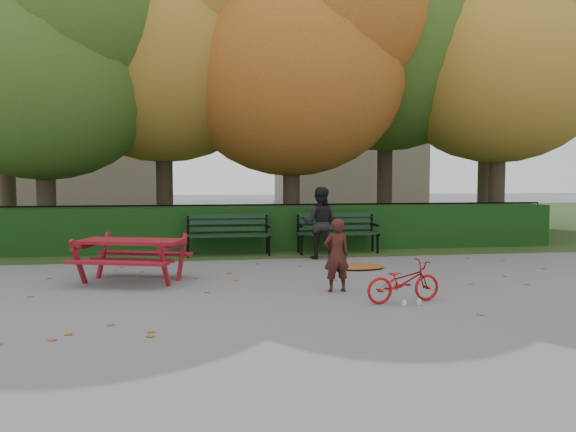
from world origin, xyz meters
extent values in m
plane|color=slate|center=(0.00, 0.00, 0.00)|extent=(90.00, 90.00, 0.00)
plane|color=#273E17|center=(0.00, 14.00, 0.01)|extent=(90.00, 90.00, 0.00)
cube|color=#BAA693|center=(-9.00, 26.00, 7.50)|extent=(10.00, 7.00, 15.00)
cube|color=#BAA693|center=(8.00, 28.00, 6.00)|extent=(9.00, 6.00, 12.00)
cube|color=black|center=(0.00, 4.50, 0.50)|extent=(13.00, 0.90, 1.00)
cube|color=black|center=(0.00, 5.30, 0.08)|extent=(14.00, 0.04, 0.04)
cube|color=black|center=(0.00, 5.30, 1.00)|extent=(14.00, 0.04, 0.04)
cylinder|color=black|center=(-3.00, 5.30, 0.50)|extent=(0.03, 0.03, 1.00)
cylinder|color=black|center=(0.00, 5.30, 0.50)|extent=(0.03, 0.03, 1.00)
cylinder|color=black|center=(3.00, 5.30, 0.50)|extent=(0.03, 0.03, 1.00)
cylinder|color=black|center=(6.50, 5.30, 0.50)|extent=(0.03, 0.03, 1.00)
cylinder|color=black|center=(-5.50, 5.80, 1.31)|extent=(0.44, 0.44, 2.62)
ellipsoid|color=#33501C|center=(-5.50, 5.80, 4.12)|extent=(5.60, 5.60, 5.04)
sphere|color=#33501C|center=(-4.52, 5.10, 5.38)|extent=(4.20, 4.20, 4.20)
cylinder|color=black|center=(-2.80, 7.00, 1.57)|extent=(0.44, 0.44, 3.15)
ellipsoid|color=olive|center=(-2.80, 7.00, 4.95)|extent=(6.40, 6.40, 5.76)
cylinder|color=black|center=(0.50, 6.20, 1.40)|extent=(0.44, 0.44, 2.80)
ellipsoid|color=brown|center=(0.50, 6.20, 4.40)|extent=(6.00, 6.00, 5.40)
sphere|color=brown|center=(1.55, 5.45, 5.75)|extent=(4.50, 4.50, 4.50)
cylinder|color=black|center=(3.50, 7.50, 1.75)|extent=(0.44, 0.44, 3.50)
ellipsoid|color=#33501C|center=(3.50, 7.50, 5.50)|extent=(6.80, 6.80, 6.12)
cylinder|color=black|center=(6.20, 6.00, 1.49)|extent=(0.44, 0.44, 2.97)
ellipsoid|color=olive|center=(6.20, 6.00, 4.68)|extent=(5.80, 5.80, 5.22)
sphere|color=olive|center=(7.21, 5.28, 5.98)|extent=(4.35, 4.35, 4.35)
cylinder|color=black|center=(-7.50, 9.50, 1.66)|extent=(0.44, 0.44, 3.32)
ellipsoid|color=brown|center=(-7.50, 9.50, 5.23)|extent=(6.60, 6.60, 5.94)
cylinder|color=black|center=(8.00, 10.00, 1.57)|extent=(0.44, 0.44, 3.15)
ellipsoid|color=#33501C|center=(8.00, 10.00, 4.95)|extent=(6.00, 6.00, 5.40)
sphere|color=#33501C|center=(9.05, 9.25, 6.30)|extent=(4.50, 4.50, 4.50)
cube|color=black|center=(-1.30, 3.42, 0.44)|extent=(1.80, 0.12, 0.04)
cube|color=black|center=(-1.30, 3.60, 0.44)|extent=(1.80, 0.12, 0.04)
cube|color=black|center=(-1.30, 3.78, 0.44)|extent=(1.80, 0.12, 0.04)
cube|color=black|center=(-1.30, 3.87, 0.55)|extent=(1.80, 0.05, 0.10)
cube|color=black|center=(-1.30, 3.87, 0.70)|extent=(1.80, 0.05, 0.10)
cube|color=black|center=(-1.30, 3.87, 0.83)|extent=(1.80, 0.05, 0.10)
cube|color=black|center=(-2.15, 3.60, 0.42)|extent=(0.05, 0.55, 0.06)
cube|color=black|center=(-2.15, 3.87, 0.65)|extent=(0.05, 0.05, 0.41)
cylinder|color=black|center=(-2.15, 3.42, 0.22)|extent=(0.05, 0.05, 0.44)
cylinder|color=black|center=(-2.15, 3.78, 0.22)|extent=(0.05, 0.05, 0.44)
cube|color=black|center=(-2.15, 3.62, 0.62)|extent=(0.05, 0.45, 0.04)
cube|color=black|center=(-0.45, 3.60, 0.42)|extent=(0.05, 0.55, 0.06)
cube|color=black|center=(-0.45, 3.87, 0.65)|extent=(0.05, 0.05, 0.41)
cylinder|color=black|center=(-0.45, 3.42, 0.22)|extent=(0.05, 0.05, 0.44)
cylinder|color=black|center=(-0.45, 3.78, 0.22)|extent=(0.05, 0.05, 0.44)
cube|color=black|center=(-0.45, 3.62, 0.62)|extent=(0.05, 0.45, 0.04)
cube|color=black|center=(1.10, 3.42, 0.44)|extent=(1.80, 0.12, 0.04)
cube|color=black|center=(1.10, 3.60, 0.44)|extent=(1.80, 0.12, 0.04)
cube|color=black|center=(1.10, 3.78, 0.44)|extent=(1.80, 0.12, 0.04)
cube|color=black|center=(1.10, 3.87, 0.55)|extent=(1.80, 0.05, 0.10)
cube|color=black|center=(1.10, 3.87, 0.70)|extent=(1.80, 0.05, 0.10)
cube|color=black|center=(1.10, 3.87, 0.83)|extent=(1.80, 0.05, 0.10)
cube|color=black|center=(0.25, 3.60, 0.42)|extent=(0.05, 0.55, 0.06)
cube|color=black|center=(0.25, 3.87, 0.65)|extent=(0.05, 0.05, 0.41)
cylinder|color=black|center=(0.25, 3.42, 0.22)|extent=(0.05, 0.05, 0.44)
cylinder|color=black|center=(0.25, 3.78, 0.22)|extent=(0.05, 0.05, 0.44)
cube|color=black|center=(0.25, 3.62, 0.62)|extent=(0.05, 0.45, 0.04)
cube|color=black|center=(1.95, 3.60, 0.42)|extent=(0.05, 0.55, 0.06)
cube|color=black|center=(1.95, 3.87, 0.65)|extent=(0.05, 0.05, 0.41)
cylinder|color=black|center=(1.95, 3.42, 0.22)|extent=(0.05, 0.05, 0.44)
cylinder|color=black|center=(1.95, 3.78, 0.22)|extent=(0.05, 0.05, 0.44)
cube|color=black|center=(1.95, 3.62, 0.62)|extent=(0.05, 0.45, 0.04)
cube|color=maroon|center=(-3.00, 0.86, 0.66)|extent=(1.73, 1.13, 0.05)
cube|color=maroon|center=(-3.16, 0.35, 0.39)|extent=(1.59, 0.71, 0.04)
cube|color=maroon|center=(-2.83, 1.36, 0.39)|extent=(1.59, 0.71, 0.04)
cube|color=maroon|center=(-3.78, 0.69, 0.36)|extent=(0.19, 0.45, 0.78)
cube|color=maroon|center=(-3.53, 1.45, 0.36)|extent=(0.19, 0.45, 0.78)
cube|color=maroon|center=(-3.65, 1.07, 0.59)|extent=(0.42, 1.16, 0.05)
cube|color=maroon|center=(-2.46, 0.26, 0.36)|extent=(0.19, 0.45, 0.78)
cube|color=maroon|center=(-2.21, 1.02, 0.36)|extent=(0.19, 0.45, 0.78)
cube|color=maroon|center=(-2.34, 0.64, 0.59)|extent=(0.42, 1.16, 0.05)
cube|color=maroon|center=(-3.00, 0.86, 0.36)|extent=(1.37, 0.49, 0.05)
ellipsoid|color=#682D12|center=(0.96, 1.58, 0.04)|extent=(1.17, 0.95, 0.07)
imported|color=#391712|center=(0.05, -0.39, 0.54)|extent=(0.41, 0.29, 1.07)
imported|color=black|center=(0.54, 2.90, 0.74)|extent=(0.86, 0.77, 1.48)
imported|color=#A60F12|center=(0.77, -1.23, 0.28)|extent=(1.12, 0.53, 0.56)
camera|label=1|loc=(-1.96, -8.32, 1.68)|focal=35.00mm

